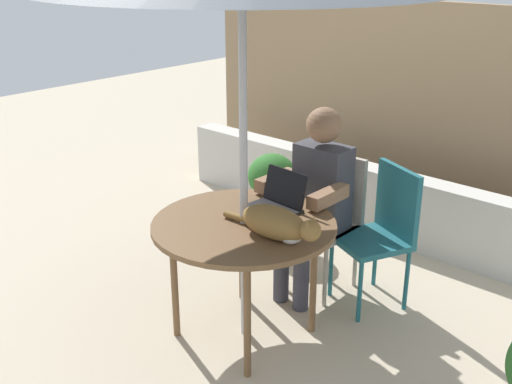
{
  "coord_description": "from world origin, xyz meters",
  "views": [
    {
      "loc": [
        2.15,
        -2.3,
        2.13
      ],
      "look_at": [
        0.0,
        0.1,
        0.86
      ],
      "focal_mm": 43.97,
      "sensor_mm": 36.0,
      "label": 1
    }
  ],
  "objects_px": {
    "potted_plant_by_chair": "(272,192)",
    "laptop": "(279,198)",
    "patio_table": "(244,232)",
    "chair_occupied": "(329,211)",
    "chair_empty": "(383,225)",
    "person_seated": "(315,193)",
    "cat": "(278,224)"
  },
  "relations": [
    {
      "from": "patio_table",
      "to": "chair_occupied",
      "type": "bearing_deg",
      "value": 90.0
    },
    {
      "from": "person_seated",
      "to": "cat",
      "type": "bearing_deg",
      "value": -68.53
    },
    {
      "from": "chair_occupied",
      "to": "person_seated",
      "type": "xyz_separation_m",
      "value": [
        0.0,
        -0.16,
        0.17
      ]
    },
    {
      "from": "laptop",
      "to": "cat",
      "type": "relative_size",
      "value": 0.48
    },
    {
      "from": "laptop",
      "to": "cat",
      "type": "distance_m",
      "value": 0.41
    },
    {
      "from": "person_seated",
      "to": "potted_plant_by_chair",
      "type": "xyz_separation_m",
      "value": [
        -0.71,
        0.42,
        -0.3
      ]
    },
    {
      "from": "chair_empty",
      "to": "potted_plant_by_chair",
      "type": "xyz_separation_m",
      "value": [
        -1.09,
        0.22,
        -0.13
      ]
    },
    {
      "from": "cat",
      "to": "potted_plant_by_chair",
      "type": "xyz_separation_m",
      "value": [
        -0.98,
        1.11,
        -0.4
      ]
    },
    {
      "from": "patio_table",
      "to": "person_seated",
      "type": "height_order",
      "value": "person_seated"
    },
    {
      "from": "patio_table",
      "to": "potted_plant_by_chair",
      "type": "height_order",
      "value": "patio_table"
    },
    {
      "from": "patio_table",
      "to": "person_seated",
      "type": "distance_m",
      "value": 0.66
    },
    {
      "from": "person_seated",
      "to": "potted_plant_by_chair",
      "type": "distance_m",
      "value": 0.88
    },
    {
      "from": "chair_occupied",
      "to": "person_seated",
      "type": "height_order",
      "value": "person_seated"
    },
    {
      "from": "chair_empty",
      "to": "person_seated",
      "type": "height_order",
      "value": "person_seated"
    },
    {
      "from": "chair_empty",
      "to": "cat",
      "type": "bearing_deg",
      "value": -97.11
    },
    {
      "from": "chair_empty",
      "to": "person_seated",
      "type": "relative_size",
      "value": 0.72
    },
    {
      "from": "chair_empty",
      "to": "potted_plant_by_chair",
      "type": "distance_m",
      "value": 1.12
    },
    {
      "from": "laptop",
      "to": "chair_occupied",
      "type": "bearing_deg",
      "value": 91.33
    },
    {
      "from": "chair_occupied",
      "to": "laptop",
      "type": "relative_size",
      "value": 2.81
    },
    {
      "from": "chair_empty",
      "to": "potted_plant_by_chair",
      "type": "height_order",
      "value": "chair_empty"
    },
    {
      "from": "patio_table",
      "to": "chair_occupied",
      "type": "height_order",
      "value": "chair_occupied"
    },
    {
      "from": "chair_empty",
      "to": "chair_occupied",
      "type": "bearing_deg",
      "value": -174.58
    },
    {
      "from": "chair_empty",
      "to": "cat",
      "type": "relative_size",
      "value": 1.36
    },
    {
      "from": "chair_occupied",
      "to": "chair_empty",
      "type": "distance_m",
      "value": 0.38
    },
    {
      "from": "chair_empty",
      "to": "laptop",
      "type": "relative_size",
      "value": 2.81
    },
    {
      "from": "cat",
      "to": "potted_plant_by_chair",
      "type": "distance_m",
      "value": 1.53
    },
    {
      "from": "potted_plant_by_chair",
      "to": "laptop",
      "type": "bearing_deg",
      "value": -47.55
    },
    {
      "from": "potted_plant_by_chair",
      "to": "cat",
      "type": "bearing_deg",
      "value": -48.42
    },
    {
      "from": "laptop",
      "to": "cat",
      "type": "xyz_separation_m",
      "value": [
        0.26,
        -0.32,
        0.02
      ]
    },
    {
      "from": "chair_empty",
      "to": "person_seated",
      "type": "bearing_deg",
      "value": -153.08
    },
    {
      "from": "chair_occupied",
      "to": "potted_plant_by_chair",
      "type": "xyz_separation_m",
      "value": [
        -0.71,
        0.26,
        -0.13
      ]
    },
    {
      "from": "laptop",
      "to": "potted_plant_by_chair",
      "type": "distance_m",
      "value": 1.14
    }
  ]
}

